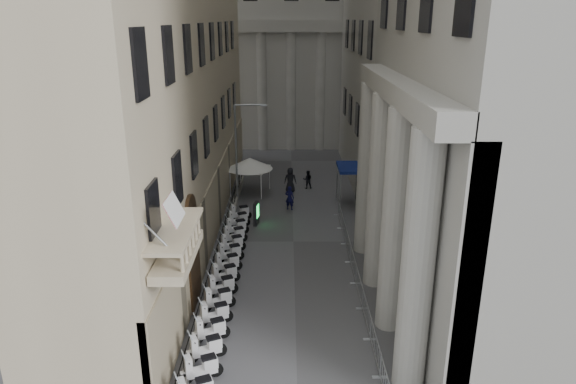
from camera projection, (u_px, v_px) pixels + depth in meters
name	position (u px, v px, depth m)	size (l,w,h in m)	color
far_building	(291.00, 1.00, 54.71)	(22.00, 10.00, 30.00)	#ADAAA3
iron_fence	(223.00, 250.00, 31.14)	(0.30, 28.00, 1.40)	black
blue_awning	(347.00, 204.00, 38.72)	(1.60, 3.00, 3.00)	navy
scooter_1	(202.00, 380.00, 19.95)	(0.56, 1.40, 1.50)	white
scooter_2	(207.00, 359.00, 21.16)	(0.56, 1.40, 1.50)	white
scooter_3	(211.00, 341.00, 22.37)	(0.56, 1.40, 1.50)	white
scooter_4	(215.00, 324.00, 23.59)	(0.56, 1.40, 1.50)	white
scooter_5	(219.00, 309.00, 24.80)	(0.56, 1.40, 1.50)	white
scooter_6	(222.00, 296.00, 26.01)	(0.56, 1.40, 1.50)	white
scooter_7	(225.00, 283.00, 27.22)	(0.56, 1.40, 1.50)	white
scooter_8	(228.00, 272.00, 28.43)	(0.56, 1.40, 1.50)	white
scooter_9	(230.00, 261.00, 29.64)	(0.56, 1.40, 1.50)	white
scooter_10	(232.00, 252.00, 30.86)	(0.56, 1.40, 1.50)	white
scooter_11	(234.00, 243.00, 32.07)	(0.56, 1.40, 1.50)	white
scooter_12	(236.00, 235.00, 33.28)	(0.56, 1.40, 1.50)	white
scooter_13	(238.00, 227.00, 34.49)	(0.56, 1.40, 1.50)	white
scooter_14	(240.00, 220.00, 35.70)	(0.56, 1.40, 1.50)	white
barrier_1	(375.00, 358.00, 21.26)	(0.60, 2.40, 1.10)	#AEB1B6
barrier_2	(366.00, 324.00, 23.62)	(0.60, 2.40, 1.10)	#AEB1B6
barrier_3	(359.00, 296.00, 25.99)	(0.60, 2.40, 1.10)	#AEB1B6
barrier_4	(353.00, 273.00, 28.36)	(0.60, 2.40, 1.10)	#AEB1B6
barrier_5	(348.00, 253.00, 30.72)	(0.60, 2.40, 1.10)	#AEB1B6
barrier_6	(344.00, 236.00, 33.09)	(0.60, 2.40, 1.10)	#AEB1B6
barrier_7	(340.00, 221.00, 35.46)	(0.60, 2.40, 1.10)	#AEB1B6
security_tent	(247.00, 163.00, 40.80)	(3.58, 3.58, 2.91)	white
street_lamp	(239.00, 145.00, 37.93)	(2.44, 0.35, 7.45)	gray
info_kiosk	(256.00, 213.00, 34.68)	(0.37, 0.79, 1.61)	black
pedestrian_a	(290.00, 198.00, 37.38)	(0.66, 0.43, 1.81)	#0D0D35
pedestrian_b	(308.00, 179.00, 42.11)	(0.74, 0.58, 1.53)	black
pedestrian_c	(290.00, 180.00, 41.21)	(0.98, 0.64, 2.01)	black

